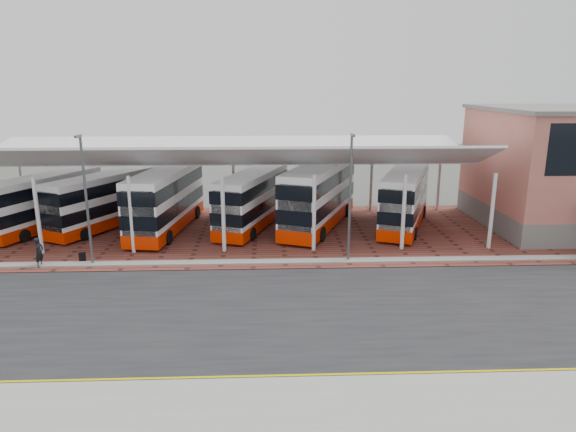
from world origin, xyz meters
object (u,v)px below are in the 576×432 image
(bus_4, at_px, (319,196))
(bus_5, at_px, (405,199))
(bus_3, at_px, (253,200))
(bus_2, at_px, (166,200))
(bus_1, at_px, (104,202))
(bus_0, at_px, (45,203))
(pedestrian, at_px, (39,252))

(bus_4, height_order, bus_5, bus_4)
(bus_3, height_order, bus_4, bus_4)
(bus_2, height_order, bus_3, bus_2)
(bus_1, height_order, bus_3, bus_3)
(bus_0, height_order, bus_3, bus_3)
(bus_1, bearing_deg, bus_5, 26.07)
(bus_4, bearing_deg, bus_0, -158.10)
(bus_3, xyz_separation_m, bus_4, (5.16, -0.03, 0.28))
(bus_1, relative_size, bus_4, 0.84)
(bus_4, xyz_separation_m, bus_5, (6.66, -0.26, -0.23))
(bus_3, distance_m, pedestrian, 15.40)
(bus_0, distance_m, bus_2, 9.34)
(bus_2, bearing_deg, bus_0, -175.50)
(bus_5, bearing_deg, bus_3, -159.49)
(bus_1, distance_m, bus_4, 16.64)
(bus_0, relative_size, bus_2, 0.89)
(bus_0, distance_m, bus_3, 15.85)
(bus_3, bearing_deg, bus_2, -156.27)
(bus_5, bearing_deg, bus_2, -157.34)
(bus_0, bearing_deg, bus_4, 23.16)
(bus_4, bearing_deg, bus_3, -158.06)
(bus_0, xyz_separation_m, bus_4, (21.01, -0.13, 0.35))
(bus_5, bearing_deg, bus_0, -158.89)
(pedestrian, bearing_deg, bus_5, -59.00)
(bus_2, bearing_deg, bus_3, 12.96)
(bus_3, height_order, pedestrian, bus_3)
(pedestrian, bearing_deg, bus_0, 32.24)
(bus_0, relative_size, bus_4, 0.85)
(bus_2, xyz_separation_m, pedestrian, (-6.30, -7.90, -1.39))
(bus_2, distance_m, bus_4, 11.70)
(bus_5, bearing_deg, bus_1, -159.51)
(bus_0, xyz_separation_m, bus_5, (27.67, -0.39, 0.12))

